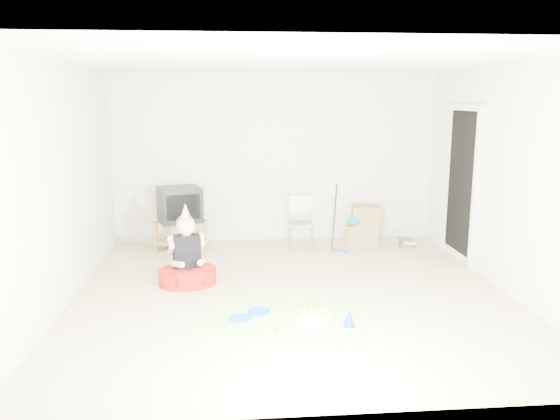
{
  "coord_description": "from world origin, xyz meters",
  "views": [
    {
      "loc": [
        -0.64,
        -5.96,
        2.2
      ],
      "look_at": [
        -0.1,
        0.4,
        0.9
      ],
      "focal_mm": 35.0,
      "sensor_mm": 36.0,
      "label": 1
    }
  ],
  "objects": [
    {
      "name": "blue_plate_far",
      "position": [
        -0.6,
        -0.72,
        0.01
      ],
      "size": [
        0.31,
        0.31,
        0.01
      ],
      "primitive_type": "cylinder",
      "rotation": [
        0.0,
        0.0,
        -0.49
      ],
      "color": "blue",
      "rests_on": "party_mat"
    },
    {
      "name": "orange_cup_far",
      "position": [
        -0.23,
        -1.08,
        0.04
      ],
      "size": [
        0.09,
        0.09,
        0.07
      ],
      "primitive_type": "cylinder",
      "rotation": [
        0.0,
        0.0,
        -0.58
      ],
      "color": "orange",
      "rests_on": "party_mat"
    },
    {
      "name": "floor_mop",
      "position": [
        0.89,
        1.68,
        0.26
      ],
      "size": [
        0.26,
        0.31,
        0.97
      ],
      "color": "blue",
      "rests_on": "ground"
    },
    {
      "name": "birthday_cake",
      "position": [
        0.12,
        -0.96,
        0.04
      ],
      "size": [
        0.36,
        0.33,
        0.14
      ],
      "color": "white",
      "rests_on": "party_mat"
    },
    {
      "name": "seated_woman",
      "position": [
        -1.22,
        0.42,
        0.22
      ],
      "size": [
        0.85,
        0.85,
        1.0
      ],
      "color": "#B51B10",
      "rests_on": "ground"
    },
    {
      "name": "party_mat",
      "position": [
        -0.12,
        -0.71,
        0.0
      ],
      "size": [
        1.95,
        1.66,
        0.01
      ],
      "primitive_type": "cube",
      "rotation": [
        0.0,
        0.0,
        -0.31
      ],
      "color": "#DC2E6D",
      "rests_on": "ground"
    },
    {
      "name": "blue_party_hat",
      "position": [
        0.46,
        -1.0,
        0.09
      ],
      "size": [
        0.16,
        0.16,
        0.18
      ],
      "primitive_type": "cone",
      "rotation": [
        0.0,
        0.0,
        -0.38
      ],
      "color": "blue",
      "rests_on": "party_mat"
    },
    {
      "name": "doorway_recess",
      "position": [
        2.48,
        1.2,
        1.02
      ],
      "size": [
        0.02,
        0.9,
        2.05
      ],
      "primitive_type": "cube",
      "color": "black",
      "rests_on": "ground"
    },
    {
      "name": "book_pile",
      "position": [
        1.98,
        1.91,
        0.06
      ],
      "size": [
        0.28,
        0.32,
        0.12
      ],
      "color": "#236B34",
      "rests_on": "ground"
    },
    {
      "name": "tv_stand",
      "position": [
        -1.44,
        1.98,
        0.26
      ],
      "size": [
        0.8,
        0.67,
        0.43
      ],
      "color": "#A87B4B",
      "rests_on": "ground"
    },
    {
      "name": "orange_cup_near",
      "position": [
        0.17,
        -0.52,
        0.05
      ],
      "size": [
        0.1,
        0.1,
        0.09
      ],
      "primitive_type": "cylinder",
      "rotation": [
        0.0,
        0.0,
        -0.51
      ],
      "color": "orange",
      "rests_on": "party_mat"
    },
    {
      "name": "folding_chair",
      "position": [
        0.34,
        1.89,
        0.39
      ],
      "size": [
        0.38,
        0.36,
        0.8
      ],
      "color": "gray",
      "rests_on": "ground"
    },
    {
      "name": "crt_tv",
      "position": [
        -1.44,
        1.98,
        0.69
      ],
      "size": [
        0.72,
        0.65,
        0.51
      ],
      "primitive_type": "cube",
      "rotation": [
        0.0,
        0.0,
        0.31
      ],
      "color": "black",
      "rests_on": "tv_stand"
    },
    {
      "name": "blue_plate_near",
      "position": [
        -0.4,
        -0.56,
        0.01
      ],
      "size": [
        0.25,
        0.25,
        0.01
      ],
      "primitive_type": "cylinder",
      "rotation": [
        0.0,
        0.0,
        -0.03
      ],
      "color": "blue",
      "rests_on": "party_mat"
    },
    {
      "name": "cardboard_boxes",
      "position": [
        1.32,
        2.04,
        0.29
      ],
      "size": [
        0.55,
        0.44,
        0.61
      ],
      "color": "#967448",
      "rests_on": "ground"
    },
    {
      "name": "ground",
      "position": [
        0.0,
        0.0,
        0.0
      ],
      "size": [
        5.0,
        5.0,
        0.0
      ],
      "primitive_type": "plane",
      "color": "tan",
      "rests_on": "ground"
    }
  ]
}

